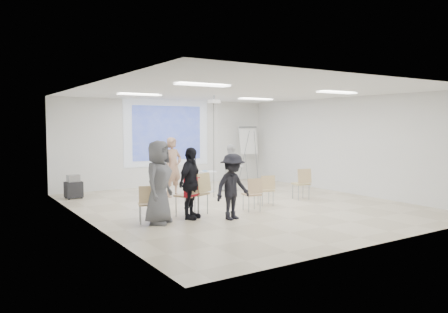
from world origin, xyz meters
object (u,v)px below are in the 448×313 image
chair_left_inner (199,190)px  audience_outer (158,177)px  player_left (173,163)px  chair_center (253,192)px  chair_right_far (302,181)px  flipchart_easel (248,141)px  chair_far_left (148,201)px  av_cart (74,188)px  audience_left (190,178)px  laptop (196,192)px  player_right (232,165)px  audience_mid (233,182)px  chair_right_inner (267,188)px  pedestal_table (208,180)px  chair_left_mid (190,192)px

chair_left_inner → audience_outer: audience_outer is taller
player_left → chair_center: 3.19m
chair_right_far → flipchart_easel: flipchart_easel is taller
chair_far_left → chair_center: bearing=14.4°
chair_right_far → av_cart: (-5.45, 3.76, -0.21)m
audience_left → flipchart_easel: 7.03m
chair_center → laptop: (-1.36, 0.44, 0.05)m
chair_far_left → chair_center: chair_far_left is taller
chair_right_far → chair_left_inner: bearing=-163.1°
chair_far_left → av_cart: chair_far_left is taller
audience_left → player_right: bearing=7.7°
audience_mid → audience_outer: audience_outer is taller
laptop → audience_mid: size_ratio=0.22×
laptop → flipchart_easel: (4.74, 4.44, 0.99)m
av_cart → chair_center: bearing=-58.0°
chair_right_inner → audience_mid: bearing=-135.4°
chair_center → pedestal_table: bearing=87.9°
chair_left_inner → audience_outer: 1.30m
chair_far_left → audience_outer: size_ratio=0.41×
chair_left_mid → audience_outer: (-0.90, -0.23, 0.43)m
player_right → chair_left_mid: player_right is taller
chair_right_far → audience_outer: audience_outer is taller
chair_left_inner → chair_right_inner: size_ratio=1.24×
chair_center → av_cart: bearing=135.8°
chair_left_mid → chair_right_far: size_ratio=1.11×
flipchart_easel → av_cart: bearing=-172.6°
chair_left_mid → av_cart: bearing=90.7°
player_left → chair_center: player_left is taller
chair_left_mid → chair_left_inner: chair_left_inner is taller
pedestal_table → chair_right_far: bearing=-60.1°
audience_left → audience_outer: audience_outer is taller
pedestal_table → audience_left: 4.01m
chair_right_inner → audience_outer: (-3.27, -0.39, 0.53)m
audience_outer → av_cart: size_ratio=2.94×
chair_right_far → player_right: bearing=120.4°
audience_mid → audience_outer: size_ratio=0.84×
flipchart_easel → audience_left: bearing=-133.8°
player_left → flipchart_easel: (4.06, 1.81, 0.53)m
pedestal_table → chair_left_mid: 3.77m
player_left → chair_left_inner: size_ratio=1.99×
player_right → audience_left: bearing=-114.0°
audience_left → pedestal_table: bearing=17.7°
chair_left_mid → chair_center: size_ratio=1.20×
chair_far_left → chair_right_inner: 3.48m
chair_left_mid → chair_right_far: bearing=-16.2°
chair_left_mid → audience_left: audience_left is taller
player_left → chair_far_left: player_left is taller
chair_center → chair_right_inner: chair_center is taller
player_right → av_cart: 4.88m
player_left → flipchart_easel: bearing=5.8°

